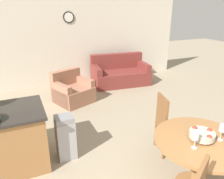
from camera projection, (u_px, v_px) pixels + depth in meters
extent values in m
cube|color=beige|center=(60.00, 41.00, 6.48)|extent=(8.00, 0.06, 2.70)
cylinder|color=black|center=(69.00, 17.00, 6.32)|extent=(0.33, 0.02, 0.33)
cylinder|color=white|center=(69.00, 17.00, 6.30)|extent=(0.26, 0.01, 0.26)
cylinder|color=#9E6B3D|center=(197.00, 164.00, 2.86)|extent=(0.12, 0.12, 0.68)
cylinder|color=#9E6B3D|center=(201.00, 141.00, 2.73)|extent=(1.17, 1.17, 0.03)
cylinder|color=brown|center=(176.00, 132.00, 3.88)|extent=(0.04, 0.04, 0.43)
cylinder|color=brown|center=(186.00, 145.00, 3.52)|extent=(0.04, 0.04, 0.43)
cylinder|color=brown|center=(155.00, 134.00, 3.82)|extent=(0.04, 0.04, 0.43)
cylinder|color=brown|center=(164.00, 148.00, 3.46)|extent=(0.04, 0.04, 0.43)
cube|color=brown|center=(172.00, 127.00, 3.58)|extent=(0.51, 0.51, 0.05)
cube|color=brown|center=(162.00, 112.00, 3.45)|extent=(0.14, 0.38, 0.53)
cylinder|color=#B7B29E|center=(201.00, 138.00, 2.72)|extent=(0.12, 0.12, 0.03)
cylinder|color=#B7B29E|center=(202.00, 135.00, 2.70)|extent=(0.31, 0.31, 0.08)
sphere|color=#B73323|center=(209.00, 131.00, 2.73)|extent=(0.07, 0.07, 0.07)
sphere|color=#B73323|center=(195.00, 129.00, 2.78)|extent=(0.07, 0.07, 0.07)
sphere|color=#B73323|center=(196.00, 136.00, 2.63)|extent=(0.07, 0.07, 0.07)
sphere|color=#B73323|center=(209.00, 138.00, 2.59)|extent=(0.07, 0.07, 0.07)
cylinder|color=silver|center=(194.00, 148.00, 2.56)|extent=(0.06, 0.06, 0.01)
cylinder|color=silver|center=(195.00, 143.00, 2.54)|extent=(0.01, 0.01, 0.12)
cylinder|color=silver|center=(196.00, 136.00, 2.50)|extent=(0.07, 0.07, 0.09)
cylinder|color=silver|center=(220.00, 140.00, 2.72)|extent=(0.06, 0.06, 0.01)
cylinder|color=silver|center=(221.00, 135.00, 2.69)|extent=(0.01, 0.01, 0.12)
cylinder|color=silver|center=(222.00, 128.00, 2.66)|extent=(0.07, 0.07, 0.09)
cube|color=#9E6B3D|center=(0.00, 143.00, 3.20)|extent=(1.27, 0.83, 0.89)
cube|color=#9E9EA3|center=(66.00, 140.00, 3.48)|extent=(0.29, 0.27, 0.65)
cube|color=gray|center=(64.00, 119.00, 3.34)|extent=(0.27, 0.26, 0.09)
cube|color=maroon|center=(120.00, 77.00, 6.86)|extent=(1.80, 1.14, 0.42)
cube|color=maroon|center=(116.00, 61.00, 7.03)|extent=(1.72, 0.40, 0.48)
cube|color=maroon|center=(96.00, 76.00, 6.60)|extent=(0.26, 0.89, 0.63)
cube|color=maroon|center=(143.00, 72.00, 7.04)|extent=(0.26, 0.89, 0.63)
cube|color=#A87056|center=(74.00, 95.00, 5.56)|extent=(1.06, 1.05, 0.40)
cube|color=#A87056|center=(65.00, 77.00, 5.62)|extent=(0.83, 0.46, 0.39)
cube|color=#A87056|center=(62.00, 95.00, 5.30)|extent=(0.39, 0.74, 0.58)
cube|color=#A87056|center=(84.00, 88.00, 5.76)|extent=(0.39, 0.74, 0.58)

